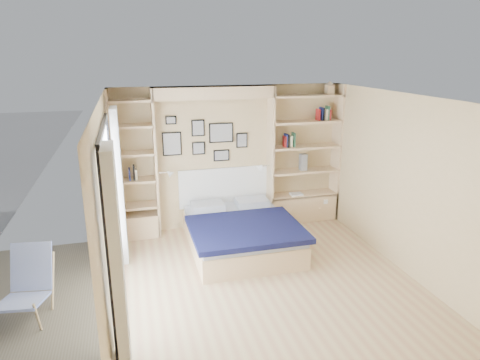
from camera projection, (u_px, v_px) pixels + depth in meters
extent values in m
plane|color=tan|center=(269.00, 284.00, 5.82)|extent=(4.50, 4.50, 0.00)
plane|color=#D1B17F|center=(229.00, 157.00, 7.55)|extent=(4.00, 0.00, 4.00)
plane|color=#D1B17F|center=(362.00, 287.00, 3.38)|extent=(4.00, 0.00, 4.00)
plane|color=#D1B17F|center=(108.00, 212.00, 4.97)|extent=(0.00, 4.50, 4.50)
plane|color=#D1B17F|center=(407.00, 185.00, 5.95)|extent=(0.00, 4.50, 4.50)
plane|color=white|center=(273.00, 99.00, 5.10)|extent=(4.50, 4.50, 0.00)
cube|color=beige|center=(156.00, 164.00, 7.06)|extent=(0.04, 0.35, 2.50)
cube|color=beige|center=(270.00, 157.00, 7.55)|extent=(0.04, 0.35, 2.50)
cube|color=beige|center=(214.00, 92.00, 6.98)|extent=(2.00, 0.35, 0.20)
cube|color=beige|center=(336.00, 153.00, 7.87)|extent=(0.04, 0.35, 2.50)
cube|color=beige|center=(113.00, 167.00, 6.90)|extent=(0.04, 0.35, 2.50)
cube|color=beige|center=(302.00, 207.00, 8.00)|extent=(1.30, 0.35, 0.50)
cube|color=beige|center=(138.00, 225.00, 7.28)|extent=(0.70, 0.35, 0.40)
cube|color=black|center=(102.00, 128.00, 4.70)|extent=(0.04, 2.08, 0.06)
cube|color=black|center=(119.00, 303.00, 5.33)|extent=(0.04, 2.08, 0.06)
cube|color=black|center=(109.00, 263.00, 4.08)|extent=(0.04, 0.06, 2.20)
cube|color=black|center=(113.00, 196.00, 5.97)|extent=(0.04, 0.06, 2.20)
cube|color=silver|center=(110.00, 222.00, 5.01)|extent=(0.01, 2.00, 2.20)
cube|color=white|center=(118.00, 271.00, 3.83)|extent=(0.10, 0.45, 2.30)
cube|color=white|center=(120.00, 187.00, 6.23)|extent=(0.10, 0.45, 2.30)
cube|color=beige|center=(303.00, 194.00, 7.93)|extent=(1.30, 0.35, 0.04)
cube|color=beige|center=(304.00, 171.00, 7.80)|extent=(1.30, 0.35, 0.04)
cube|color=beige|center=(305.00, 147.00, 7.67)|extent=(1.30, 0.35, 0.04)
cube|color=beige|center=(306.00, 122.00, 7.54)|extent=(1.30, 0.35, 0.04)
cube|color=beige|center=(307.00, 96.00, 7.41)|extent=(1.30, 0.35, 0.04)
cube|color=beige|center=(137.00, 206.00, 7.18)|extent=(0.70, 0.35, 0.04)
cube|color=beige|center=(135.00, 180.00, 7.05)|extent=(0.70, 0.35, 0.04)
cube|color=beige|center=(133.00, 154.00, 6.92)|extent=(0.70, 0.35, 0.04)
cube|color=beige|center=(131.00, 126.00, 6.79)|extent=(0.70, 0.35, 0.04)
cube|color=beige|center=(129.00, 101.00, 6.68)|extent=(0.70, 0.35, 0.04)
cube|color=beige|center=(240.00, 238.00, 6.86)|extent=(1.58, 1.97, 0.34)
cube|color=#B1B6C1|center=(240.00, 225.00, 6.79)|extent=(1.54, 1.93, 0.10)
cube|color=#0F1237|center=(246.00, 229.00, 6.46)|extent=(1.68, 1.38, 0.08)
cube|color=#B1B6C1|center=(208.00, 206.00, 7.30)|extent=(0.54, 0.39, 0.12)
cube|color=#B1B6C1|center=(252.00, 202.00, 7.49)|extent=(0.54, 0.39, 0.12)
cube|color=white|center=(226.00, 187.00, 7.65)|extent=(1.68, 0.04, 0.70)
cube|color=black|center=(172.00, 144.00, 7.19)|extent=(0.32, 0.02, 0.40)
cube|color=gray|center=(172.00, 144.00, 7.18)|extent=(0.28, 0.01, 0.36)
cube|color=black|center=(198.00, 128.00, 7.23)|extent=(0.22, 0.02, 0.28)
cube|color=gray|center=(198.00, 128.00, 7.22)|extent=(0.18, 0.01, 0.24)
cube|color=black|center=(199.00, 148.00, 7.33)|extent=(0.22, 0.02, 0.22)
cube|color=gray|center=(199.00, 148.00, 7.32)|extent=(0.18, 0.01, 0.18)
cube|color=black|center=(221.00, 133.00, 7.36)|extent=(0.42, 0.02, 0.34)
cube|color=gray|center=(221.00, 133.00, 7.35)|extent=(0.38, 0.01, 0.30)
cube|color=black|center=(221.00, 155.00, 7.47)|extent=(0.28, 0.02, 0.20)
cube|color=gray|center=(222.00, 155.00, 7.46)|extent=(0.24, 0.01, 0.16)
cube|color=black|center=(242.00, 140.00, 7.49)|extent=(0.20, 0.02, 0.26)
cube|color=gray|center=(242.00, 140.00, 7.48)|extent=(0.16, 0.01, 0.22)
cube|color=black|center=(171.00, 120.00, 7.08)|extent=(0.18, 0.02, 0.14)
cube|color=gray|center=(171.00, 120.00, 7.07)|extent=(0.14, 0.01, 0.10)
cylinder|color=silver|center=(165.00, 173.00, 7.07)|extent=(0.20, 0.02, 0.02)
cone|color=white|center=(171.00, 173.00, 7.10)|extent=(0.13, 0.12, 0.15)
cylinder|color=silver|center=(264.00, 166.00, 7.49)|extent=(0.20, 0.02, 0.02)
cone|color=white|center=(258.00, 167.00, 7.47)|extent=(0.13, 0.12, 0.15)
cube|color=#A51E1E|center=(285.00, 142.00, 7.54)|extent=(0.02, 0.15, 0.19)
cube|color=navy|center=(286.00, 140.00, 7.54)|extent=(0.03, 0.15, 0.23)
cube|color=black|center=(287.00, 141.00, 7.54)|extent=(0.03, 0.15, 0.23)
cube|color=beige|center=(290.00, 141.00, 7.56)|extent=(0.04, 0.15, 0.20)
cube|color=#26593F|center=(293.00, 140.00, 7.57)|extent=(0.03, 0.15, 0.25)
cube|color=#A51E1E|center=(318.00, 115.00, 7.56)|extent=(0.02, 0.15, 0.20)
cube|color=navy|center=(321.00, 114.00, 7.57)|extent=(0.03, 0.15, 0.23)
cube|color=black|center=(322.00, 114.00, 7.57)|extent=(0.03, 0.15, 0.23)
cube|color=#BFB28C|center=(325.00, 115.00, 7.59)|extent=(0.04, 0.15, 0.19)
cube|color=#26593F|center=(327.00, 113.00, 7.59)|extent=(0.03, 0.15, 0.25)
cube|color=#A51E1E|center=(329.00, 115.00, 7.61)|extent=(0.03, 0.15, 0.19)
cube|color=navy|center=(129.00, 174.00, 6.99)|extent=(0.02, 0.15, 0.19)
cube|color=black|center=(134.00, 172.00, 7.00)|extent=(0.03, 0.15, 0.24)
cube|color=#BFB28C|center=(136.00, 174.00, 7.02)|extent=(0.03, 0.15, 0.18)
cube|color=beige|center=(329.00, 90.00, 7.48)|extent=(0.13, 0.13, 0.15)
cone|color=beige|center=(330.00, 83.00, 7.45)|extent=(0.20, 0.20, 0.08)
cube|color=slate|center=(303.00, 162.00, 7.74)|extent=(0.12, 0.12, 0.30)
cube|color=white|center=(296.00, 194.00, 7.83)|extent=(0.22, 0.16, 0.03)
cylinder|color=tan|center=(38.00, 318.00, 4.73)|extent=(0.05, 0.14, 0.42)
cylinder|color=tan|center=(13.00, 284.00, 5.20)|extent=(0.08, 0.34, 0.69)
cylinder|color=tan|center=(53.00, 282.00, 5.25)|extent=(0.08, 0.34, 0.69)
cube|color=#3649A7|center=(22.00, 302.00, 4.88)|extent=(0.56, 0.64, 0.15)
cube|color=#3649A7|center=(31.00, 266.00, 5.20)|extent=(0.51, 0.30, 0.56)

